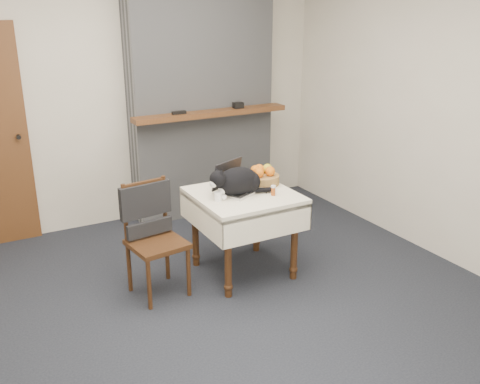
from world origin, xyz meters
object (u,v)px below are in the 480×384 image
object	(u,v)px
cat	(238,181)
chair	(151,223)
laptop	(235,184)
fruit_basket	(262,177)
side_table	(244,206)
cream_jar	(218,197)
pill_bottle	(273,190)

from	to	relation	value
cat	chair	xyz separation A→B (m)	(-0.70, 0.11, -0.25)
laptop	chair	bearing A→B (deg)	153.79
cat	fruit_basket	bearing A→B (deg)	19.85
side_table	laptop	world-z (taller)	laptop
laptop	cat	distance (m)	0.10
side_table	cream_jar	world-z (taller)	cream_jar
fruit_basket	cat	bearing A→B (deg)	-155.41
cat	pill_bottle	world-z (taller)	cat
laptop	pill_bottle	world-z (taller)	laptop
pill_bottle	cream_jar	bearing A→B (deg)	167.64
cat	chair	distance (m)	0.75
chair	side_table	bearing A→B (deg)	-14.55
fruit_basket	laptop	bearing A→B (deg)	-169.25
laptop	chair	world-z (taller)	laptop
laptop	cat	bearing A→B (deg)	-126.07
cream_jar	fruit_basket	distance (m)	0.54
cream_jar	pill_bottle	world-z (taller)	pill_bottle
side_table	cream_jar	bearing A→B (deg)	-166.75
cream_jar	chair	bearing A→B (deg)	162.88
laptop	fruit_basket	bearing A→B (deg)	-13.80
laptop	pill_bottle	bearing A→B (deg)	-70.98
chair	fruit_basket	bearing A→B (deg)	-5.66
pill_bottle	side_table	bearing A→B (deg)	138.84
laptop	pill_bottle	size ratio (longest dim) A/B	5.19
cream_jar	chair	distance (m)	0.55
fruit_basket	chair	distance (m)	1.03
side_table	cream_jar	distance (m)	0.30
cat	cream_jar	bearing A→B (deg)	-171.64
side_table	fruit_basket	world-z (taller)	fruit_basket
cream_jar	chair	size ratio (longest dim) A/B	0.08
side_table	cream_jar	size ratio (longest dim) A/B	11.20
side_table	cat	bearing A→B (deg)	-166.22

